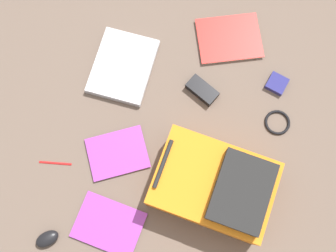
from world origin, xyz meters
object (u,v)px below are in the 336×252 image
book_comic (117,153)px  book_red (108,225)px  cable_coil (276,122)px  pen_blue (54,163)px  backpack (214,185)px  book_manual (228,39)px  computer_mouse (46,239)px  power_brick (201,90)px  earbud_pouch (276,84)px  laptop (122,66)px

book_comic → book_red: bearing=177.1°
book_comic → cable_coil: (0.16, -0.67, -0.00)m
cable_coil → pen_blue: (-0.21, 0.92, -0.00)m
backpack → book_comic: bearing=72.4°
backpack → book_manual: 0.67m
pen_blue → computer_mouse: bearing=-179.0°
book_red → computer_mouse: size_ratio=3.31×
backpack → book_manual: (0.66, -0.06, -0.08)m
book_manual → power_brick: bearing=155.2°
book_red → earbud_pouch: bearing=-47.7°
book_manual → cable_coil: bearing=-151.5°
book_red → cable_coil: bearing=-56.7°
backpack → computer_mouse: size_ratio=5.64×
book_red → computer_mouse: computer_mouse is taller
laptop → computer_mouse: (-0.74, 0.25, 0.00)m
backpack → pen_blue: (0.08, 0.65, -0.08)m
backpack → earbud_pouch: size_ratio=6.52×
laptop → pen_blue: bearing=149.9°
book_comic → power_brick: bearing=-50.3°
cable_coil → earbud_pouch: 0.17m
cable_coil → book_manual: bearing=28.5°
power_brick → pen_blue: size_ratio=1.01×
book_manual → cable_coil: (-0.38, -0.21, -0.00)m
book_comic → computer_mouse: computer_mouse is taller
backpack → book_manual: bearing=-5.4°
book_comic → pen_blue: 0.26m
book_manual → backpack: bearing=174.6°
power_brick → earbud_pouch: 0.33m
book_manual → book_red: size_ratio=1.01×
laptop → pen_blue: 0.50m
book_red → earbud_pouch: (0.62, -0.68, 0.01)m
book_red → computer_mouse: bearing=105.0°
cable_coil → laptop: bearing=71.5°
laptop → earbud_pouch: size_ratio=4.53×
book_manual → earbud_pouch: size_ratio=3.87×
backpack → cable_coil: (0.29, -0.27, -0.08)m
laptop → earbud_pouch: laptop is taller
backpack → book_red: backpack is taller
computer_mouse → pen_blue: size_ratio=0.69×
laptop → cable_coil: laptop is taller
book_red → book_comic: bearing=-2.9°
laptop → backpack: bearing=-141.8°
backpack → book_manual: backpack is taller
backpack → book_manual: size_ratio=1.68×
backpack → book_red: (-0.16, 0.41, -0.08)m
book_comic → book_red: size_ratio=0.93×
backpack → pen_blue: backpack is taller
book_comic → computer_mouse: 0.43m
computer_mouse → power_brick: size_ratio=0.68×
book_manual → computer_mouse: bearing=141.4°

